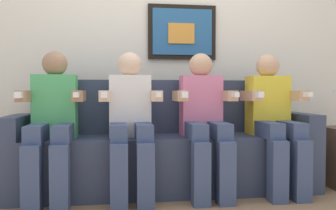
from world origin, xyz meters
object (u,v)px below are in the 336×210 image
at_px(person_right_center, 204,117).
at_px(person_left_center, 131,118).
at_px(couch, 165,152).
at_px(person_rightmost, 274,116).
at_px(person_leftmost, 53,118).

bearing_deg(person_right_center, person_left_center, 180.00).
xyz_separation_m(couch, person_rightmost, (0.85, -0.17, 0.29)).
bearing_deg(couch, person_left_center, -149.31).
bearing_deg(person_rightmost, person_left_center, 180.00).
relative_size(person_left_center, person_right_center, 1.00).
bearing_deg(person_right_center, person_rightmost, 0.00).
distance_m(person_leftmost, person_rightmost, 1.71).
bearing_deg(person_leftmost, person_left_center, 0.00).
height_order(person_leftmost, person_left_center, same).
relative_size(person_leftmost, person_rightmost, 1.00).
xyz_separation_m(couch, person_left_center, (-0.28, -0.17, 0.29)).
relative_size(person_leftmost, person_left_center, 1.00).
relative_size(couch, person_left_center, 2.18).
height_order(person_leftmost, person_rightmost, same).
bearing_deg(person_rightmost, person_leftmost, 180.00).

